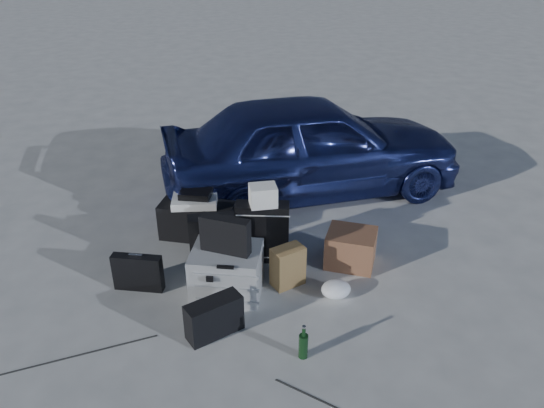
# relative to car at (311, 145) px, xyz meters

# --- Properties ---
(ground) EXTENTS (60.00, 60.00, 0.00)m
(ground) POSITION_rel_car_xyz_m (-0.86, -2.26, -0.59)
(ground) COLOR silver
(ground) RESTS_ON ground
(car) EXTENTS (3.67, 2.05, 1.18)m
(car) POSITION_rel_car_xyz_m (0.00, 0.00, 0.00)
(car) COLOR navy
(car) RESTS_ON ground
(pelican_case) EXTENTS (0.66, 0.57, 0.43)m
(pelican_case) POSITION_rel_car_xyz_m (-0.97, -1.95, -0.38)
(pelican_case) COLOR #939698
(pelican_case) RESTS_ON ground
(laptop_bag) EXTENTS (0.43, 0.26, 0.32)m
(laptop_bag) POSITION_rel_car_xyz_m (-0.97, -1.95, -0.00)
(laptop_bag) COLOR black
(laptop_bag) RESTS_ON pelican_case
(briefcase) EXTENTS (0.45, 0.18, 0.34)m
(briefcase) POSITION_rel_car_xyz_m (-1.75, -1.86, -0.42)
(briefcase) COLOR black
(briefcase) RESTS_ON ground
(suitcase_left) EXTENTS (0.44, 0.20, 0.55)m
(suitcase_left) POSITION_rel_car_xyz_m (-1.10, -1.57, -0.31)
(suitcase_left) COLOR black
(suitcase_left) RESTS_ON ground
(suitcase_right) EXTENTS (0.51, 0.23, 0.60)m
(suitcase_right) POSITION_rel_car_xyz_m (-0.64, -1.44, -0.29)
(suitcase_right) COLOR black
(suitcase_right) RESTS_ON ground
(white_carton) EXTENTS (0.26, 0.22, 0.19)m
(white_carton) POSITION_rel_car_xyz_m (-0.63, -1.46, 0.10)
(white_carton) COLOR white
(white_carton) RESTS_ON suitcase_right
(duffel_bag) EXTENTS (0.81, 0.50, 0.38)m
(duffel_bag) POSITION_rel_car_xyz_m (-1.28, -1.00, -0.40)
(duffel_bag) COLOR black
(duffel_bag) RESTS_ON ground
(flat_box_white) EXTENTS (0.44, 0.33, 0.08)m
(flat_box_white) POSITION_rel_car_xyz_m (-1.30, -0.98, -0.18)
(flat_box_white) COLOR white
(flat_box_white) RESTS_ON duffel_bag
(flat_box_black) EXTENTS (0.34, 0.27, 0.07)m
(flat_box_black) POSITION_rel_car_xyz_m (-1.29, -0.98, -0.10)
(flat_box_black) COLOR black
(flat_box_black) RESTS_ON flat_box_white
(kraft_bag) EXTENTS (0.33, 0.28, 0.38)m
(kraft_bag) POSITION_rel_car_xyz_m (-0.43, -1.87, -0.40)
(kraft_bag) COLOR #A67C48
(kraft_bag) RESTS_ON ground
(cardboard_box) EXTENTS (0.55, 0.52, 0.34)m
(cardboard_box) POSITION_rel_car_xyz_m (0.19, -1.57, -0.42)
(cardboard_box) COLOR brown
(cardboard_box) RESTS_ON ground
(plastic_bag) EXTENTS (0.31, 0.28, 0.14)m
(plastic_bag) POSITION_rel_car_xyz_m (-0.03, -2.07, -0.52)
(plastic_bag) COLOR white
(plastic_bag) RESTS_ON ground
(messenger_bag) EXTENTS (0.47, 0.38, 0.31)m
(messenger_bag) POSITION_rel_car_xyz_m (-1.06, -2.48, -0.43)
(messenger_bag) COLOR black
(messenger_bag) RESTS_ON ground
(green_bottle) EXTENTS (0.09, 0.09, 0.28)m
(green_bottle) POSITION_rel_car_xyz_m (-0.39, -2.78, -0.45)
(green_bottle) COLOR black
(green_bottle) RESTS_ON ground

